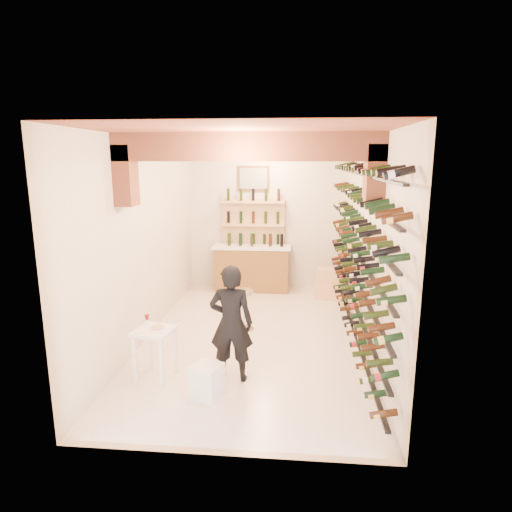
{
  "coord_description": "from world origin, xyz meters",
  "views": [
    {
      "loc": [
        0.65,
        -6.78,
        2.87
      ],
      "look_at": [
        0.0,
        0.3,
        1.3
      ],
      "focal_mm": 30.88,
      "sensor_mm": 36.0,
      "label": 1
    }
  ],
  "objects": [
    {
      "name": "person",
      "position": [
        -0.16,
        -1.44,
        0.78
      ],
      "size": [
        0.57,
        0.38,
        1.57
      ],
      "primitive_type": "imported",
      "rotation": [
        0.0,
        0.0,
        3.14
      ],
      "color": "black",
      "rests_on": "ground"
    },
    {
      "name": "room_shell",
      "position": [
        0.0,
        -0.26,
        2.25
      ],
      "size": [
        3.52,
        6.02,
        3.21
      ],
      "color": "beige",
      "rests_on": "ground"
    },
    {
      "name": "back_shelving",
      "position": [
        -0.3,
        2.89,
        1.17
      ],
      "size": [
        1.4,
        0.31,
        2.73
      ],
      "color": "tan",
      "rests_on": "ground"
    },
    {
      "name": "tasting_table",
      "position": [
        -1.18,
        -1.51,
        0.57
      ],
      "size": [
        0.56,
        0.56,
        0.84
      ],
      "rotation": [
        0.0,
        0.0,
        -0.2
      ],
      "color": "white",
      "rests_on": "ground"
    },
    {
      "name": "ground",
      "position": [
        0.0,
        0.0,
        0.0
      ],
      "size": [
        6.0,
        6.0,
        0.0
      ],
      "primitive_type": "plane",
      "color": "beige",
      "rests_on": "ground"
    },
    {
      "name": "white_stool",
      "position": [
        -0.4,
        -1.92,
        0.21
      ],
      "size": [
        0.43,
        0.43,
        0.42
      ],
      "primitive_type": "cube",
      "rotation": [
        0.0,
        0.0,
        -0.35
      ],
      "color": "white",
      "rests_on": "ground"
    },
    {
      "name": "chrome_barstool",
      "position": [
        -0.22,
        0.28,
        0.41
      ],
      "size": [
        0.37,
        0.37,
        0.71
      ],
      "rotation": [
        0.0,
        0.0,
        -0.2
      ],
      "color": "silver",
      "rests_on": "ground"
    },
    {
      "name": "wine_rack",
      "position": [
        1.53,
        0.0,
        1.55
      ],
      "size": [
        0.32,
        5.7,
        2.56
      ],
      "color": "black",
      "rests_on": "ground"
    },
    {
      "name": "back_counter",
      "position": [
        -0.3,
        2.65,
        0.53
      ],
      "size": [
        1.7,
        0.62,
        1.29
      ],
      "color": "brown",
      "rests_on": "ground"
    },
    {
      "name": "crate_lower",
      "position": [
        1.37,
        2.2,
        0.17
      ],
      "size": [
        0.65,
        0.53,
        0.34
      ],
      "primitive_type": "cube",
      "rotation": [
        0.0,
        0.0,
        -0.26
      ],
      "color": "tan",
      "rests_on": "ground"
    },
    {
      "name": "crate_upper",
      "position": [
        1.37,
        2.2,
        0.49
      ],
      "size": [
        0.55,
        0.41,
        0.3
      ],
      "primitive_type": "cube",
      "rotation": [
        0.0,
        0.0,
        -0.11
      ],
      "color": "tan",
      "rests_on": "crate_lower"
    }
  ]
}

